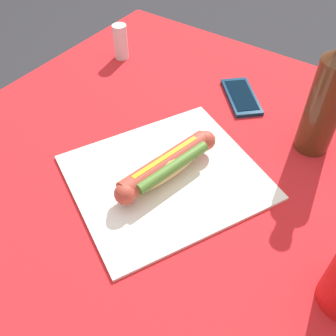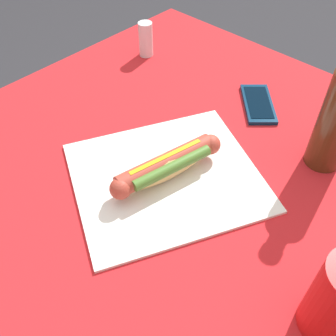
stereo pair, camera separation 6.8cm
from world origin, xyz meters
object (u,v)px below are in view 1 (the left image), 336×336
at_px(hot_dog, 168,167).
at_px(cell_phone, 242,97).
at_px(salt_shaker, 121,42).
at_px(soda_bottle, 327,99).

relative_size(hot_dog, cell_phone, 1.58).
bearing_deg(cell_phone, salt_shaker, -87.06).
distance_m(hot_dog, soda_bottle, 0.31).
xyz_separation_m(cell_phone, soda_bottle, (0.06, 0.19, 0.11)).
bearing_deg(hot_dog, cell_phone, -179.01).
relative_size(cell_phone, salt_shaker, 1.64).
relative_size(hot_dog, salt_shaker, 2.59).
xyz_separation_m(hot_dog, salt_shaker, (-0.28, -0.34, 0.01)).
height_order(soda_bottle, salt_shaker, soda_bottle).
relative_size(soda_bottle, salt_shaker, 3.00).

